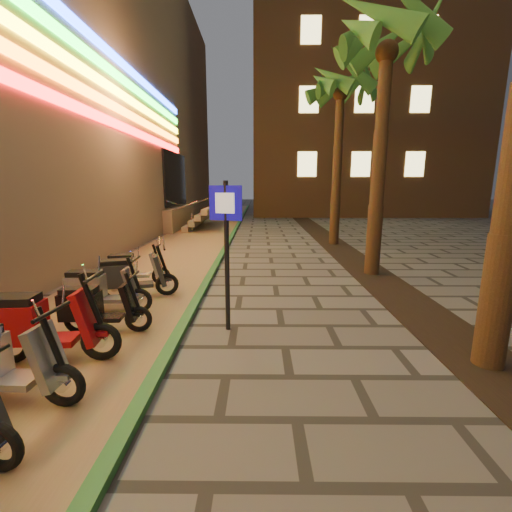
{
  "coord_description": "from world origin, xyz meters",
  "views": [
    {
      "loc": [
        0.43,
        -2.37,
        2.44
      ],
      "look_at": [
        0.37,
        3.65,
        1.2
      ],
      "focal_mm": 24.0,
      "sensor_mm": 36.0,
      "label": 1
    }
  ],
  "objects_px": {
    "scooter_7": "(95,307)",
    "scooter_10": "(131,268)",
    "scooter_8": "(99,289)",
    "scooter_9": "(130,276)",
    "scooter_6": "(35,325)",
    "pedestrian_sign": "(226,236)"
  },
  "relations": [
    {
      "from": "pedestrian_sign",
      "to": "scooter_8",
      "type": "bearing_deg",
      "value": -179.47
    },
    {
      "from": "scooter_7",
      "to": "scooter_9",
      "type": "distance_m",
      "value": 1.8
    },
    {
      "from": "scooter_8",
      "to": "scooter_10",
      "type": "height_order",
      "value": "scooter_8"
    },
    {
      "from": "scooter_6",
      "to": "scooter_9",
      "type": "xyz_separation_m",
      "value": [
        0.27,
        2.78,
        -0.05
      ]
    },
    {
      "from": "scooter_7",
      "to": "scooter_10",
      "type": "relative_size",
      "value": 1.0
    },
    {
      "from": "scooter_7",
      "to": "pedestrian_sign",
      "type": "bearing_deg",
      "value": 0.21
    },
    {
      "from": "scooter_6",
      "to": "scooter_8",
      "type": "distance_m",
      "value": 1.89
    },
    {
      "from": "scooter_7",
      "to": "scooter_8",
      "type": "distance_m",
      "value": 0.96
    },
    {
      "from": "scooter_7",
      "to": "scooter_10",
      "type": "distance_m",
      "value": 2.79
    },
    {
      "from": "scooter_8",
      "to": "scooter_9",
      "type": "relative_size",
      "value": 0.97
    },
    {
      "from": "scooter_9",
      "to": "scooter_7",
      "type": "bearing_deg",
      "value": -104.38
    },
    {
      "from": "scooter_10",
      "to": "pedestrian_sign",
      "type": "bearing_deg",
      "value": -52.94
    },
    {
      "from": "scooter_7",
      "to": "scooter_9",
      "type": "xyz_separation_m",
      "value": [
        -0.08,
        1.8,
        0.05
      ]
    },
    {
      "from": "scooter_6",
      "to": "pedestrian_sign",
      "type": "bearing_deg",
      "value": 19.4
    },
    {
      "from": "scooter_10",
      "to": "scooter_8",
      "type": "bearing_deg",
      "value": -96.13
    },
    {
      "from": "pedestrian_sign",
      "to": "scooter_9",
      "type": "distance_m",
      "value": 3.03
    },
    {
      "from": "scooter_10",
      "to": "scooter_6",
      "type": "bearing_deg",
      "value": -97.22
    },
    {
      "from": "pedestrian_sign",
      "to": "scooter_8",
      "type": "distance_m",
      "value": 2.89
    },
    {
      "from": "scooter_7",
      "to": "scooter_10",
      "type": "height_order",
      "value": "same"
    },
    {
      "from": "scooter_6",
      "to": "scooter_7",
      "type": "relative_size",
      "value": 1.23
    },
    {
      "from": "pedestrian_sign",
      "to": "scooter_9",
      "type": "relative_size",
      "value": 1.55
    },
    {
      "from": "pedestrian_sign",
      "to": "scooter_8",
      "type": "relative_size",
      "value": 1.59
    }
  ]
}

